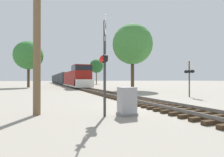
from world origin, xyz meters
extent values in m
plane|color=gray|center=(0.00, 0.00, 0.00)|extent=(400.00, 400.00, 0.00)
cube|color=#382819|center=(0.00, -4.50, 0.08)|extent=(2.60, 0.22, 0.16)
cube|color=#382819|center=(0.00, -3.90, 0.08)|extent=(2.60, 0.22, 0.16)
cube|color=#382819|center=(0.00, -3.30, 0.08)|extent=(2.60, 0.22, 0.16)
cube|color=#382819|center=(0.00, -2.70, 0.08)|extent=(2.60, 0.22, 0.16)
cube|color=#382819|center=(0.00, -2.10, 0.08)|extent=(2.60, 0.22, 0.16)
cube|color=#382819|center=(0.00, -1.50, 0.08)|extent=(2.60, 0.22, 0.16)
cube|color=#382819|center=(0.00, -0.90, 0.08)|extent=(2.60, 0.22, 0.16)
cube|color=#382819|center=(0.00, -0.30, 0.08)|extent=(2.60, 0.22, 0.16)
cube|color=#382819|center=(0.00, 0.30, 0.08)|extent=(2.60, 0.22, 0.16)
cube|color=#382819|center=(0.00, 0.90, 0.08)|extent=(2.60, 0.22, 0.16)
cube|color=#382819|center=(0.00, 1.50, 0.08)|extent=(2.60, 0.22, 0.16)
cube|color=#382819|center=(0.00, 2.10, 0.08)|extent=(2.60, 0.22, 0.16)
cube|color=#382819|center=(0.00, 2.70, 0.08)|extent=(2.60, 0.22, 0.16)
cube|color=#382819|center=(0.00, 3.30, 0.08)|extent=(2.60, 0.22, 0.16)
cube|color=#382819|center=(0.00, 3.90, 0.08)|extent=(2.60, 0.22, 0.16)
cube|color=#382819|center=(0.00, 4.50, 0.08)|extent=(2.60, 0.22, 0.16)
cube|color=#382819|center=(0.00, 5.10, 0.08)|extent=(2.60, 0.22, 0.16)
cube|color=#382819|center=(0.00, 5.70, 0.08)|extent=(2.60, 0.22, 0.16)
cube|color=#382819|center=(0.00, 6.30, 0.08)|extent=(2.60, 0.22, 0.16)
cube|color=#382819|center=(0.00, 6.90, 0.08)|extent=(2.60, 0.22, 0.16)
cube|color=#382819|center=(0.00, 7.50, 0.08)|extent=(2.60, 0.22, 0.16)
cube|color=#382819|center=(0.00, 8.10, 0.08)|extent=(2.60, 0.22, 0.16)
cube|color=#382819|center=(0.00, 8.70, 0.08)|extent=(2.60, 0.22, 0.16)
cube|color=#382819|center=(0.00, 9.30, 0.08)|extent=(2.60, 0.22, 0.16)
cube|color=#382819|center=(0.00, 9.90, 0.08)|extent=(2.60, 0.22, 0.16)
cube|color=#382819|center=(0.00, 10.50, 0.08)|extent=(2.60, 0.22, 0.16)
cube|color=#382819|center=(0.00, 11.10, 0.08)|extent=(2.60, 0.22, 0.16)
cube|color=#382819|center=(0.00, 11.70, 0.08)|extent=(2.60, 0.22, 0.16)
cube|color=#382819|center=(0.00, 12.30, 0.08)|extent=(2.60, 0.22, 0.16)
cube|color=#382819|center=(0.00, 12.90, 0.08)|extent=(2.60, 0.22, 0.16)
cube|color=#382819|center=(0.00, 13.50, 0.08)|extent=(2.60, 0.22, 0.16)
cube|color=#382819|center=(0.00, 14.10, 0.08)|extent=(2.60, 0.22, 0.16)
cube|color=#382819|center=(0.00, 14.70, 0.08)|extent=(2.60, 0.22, 0.16)
cube|color=#382819|center=(0.00, 15.30, 0.08)|extent=(2.60, 0.22, 0.16)
cube|color=#382819|center=(0.00, 15.90, 0.08)|extent=(2.60, 0.22, 0.16)
cube|color=#382819|center=(0.00, 16.50, 0.08)|extent=(2.60, 0.22, 0.16)
cube|color=#382819|center=(0.00, 17.10, 0.08)|extent=(2.60, 0.22, 0.16)
cube|color=#382819|center=(0.00, 17.70, 0.08)|extent=(2.60, 0.22, 0.16)
cube|color=#382819|center=(0.00, 18.30, 0.08)|extent=(2.60, 0.22, 0.16)
cube|color=#382819|center=(0.00, 18.90, 0.08)|extent=(2.60, 0.22, 0.16)
cube|color=#382819|center=(0.00, 19.50, 0.08)|extent=(2.60, 0.22, 0.16)
cube|color=slate|center=(-0.72, 0.00, 0.23)|extent=(0.07, 160.00, 0.15)
cube|color=slate|center=(0.72, 0.00, 0.23)|extent=(0.07, 160.00, 0.15)
cube|color=maroon|center=(0.00, 31.44, 1.86)|extent=(2.52, 13.69, 3.11)
cube|color=maroon|center=(0.00, 21.86, 2.30)|extent=(2.96, 4.30, 3.99)
cube|color=black|center=(0.00, 21.86, 3.71)|extent=(2.99, 4.35, 0.88)
cube|color=white|center=(0.00, 19.71, 1.01)|extent=(2.96, 1.96, 1.40)
cube|color=white|center=(0.00, 28.51, 0.43)|extent=(3.02, 19.17, 0.24)
cube|color=black|center=(0.00, 22.15, 0.50)|extent=(1.58, 2.20, 1.00)
cube|color=black|center=(0.00, 34.86, 0.50)|extent=(1.58, 2.20, 1.00)
cube|color=#2D3338|center=(0.00, 45.81, 2.02)|extent=(2.81, 12.28, 3.41)
cube|color=black|center=(0.00, 41.82, 0.45)|extent=(1.58, 2.20, 0.90)
cube|color=black|center=(0.00, 49.80, 0.45)|extent=(1.58, 2.20, 0.90)
cube|color=#2D3338|center=(0.00, 59.47, 2.02)|extent=(2.81, 12.28, 3.41)
cube|color=black|center=(0.00, 55.47, 0.45)|extent=(1.58, 2.20, 0.90)
cube|color=black|center=(0.00, 63.46, 0.45)|extent=(1.58, 2.20, 0.90)
cube|color=#2D3338|center=(0.00, 73.12, 2.02)|extent=(2.81, 12.28, 3.41)
cube|color=black|center=(0.00, 69.13, 0.45)|extent=(1.58, 2.20, 0.90)
cube|color=black|center=(0.00, 77.11, 0.45)|extent=(1.58, 2.20, 0.90)
cube|color=#2D3338|center=(0.00, 86.78, 2.02)|extent=(2.81, 12.28, 3.41)
cube|color=black|center=(0.00, 82.79, 0.45)|extent=(1.58, 2.20, 0.90)
cube|color=black|center=(0.00, 90.77, 0.45)|extent=(1.58, 2.20, 0.90)
cylinder|color=#333333|center=(-4.10, -2.31, 2.18)|extent=(0.12, 0.12, 4.35)
cube|color=white|center=(-4.10, -2.31, 4.05)|extent=(0.25, 0.91, 0.93)
cube|color=white|center=(-4.10, -2.31, 4.05)|extent=(0.25, 0.91, 0.93)
cube|color=black|center=(-4.10, -2.31, 2.60)|extent=(0.26, 0.85, 0.06)
cylinder|color=black|center=(-4.02, -1.97, 2.60)|extent=(0.25, 0.33, 0.30)
sphere|color=red|center=(-4.11, -1.95, 2.60)|extent=(0.26, 0.26, 0.26)
cylinder|color=black|center=(-4.10, -2.31, 2.60)|extent=(0.25, 0.33, 0.30)
sphere|color=red|center=(-4.20, -2.29, 2.60)|extent=(0.26, 0.26, 0.26)
cylinder|color=black|center=(-4.18, -2.65, 2.60)|extent=(0.25, 0.33, 0.30)
sphere|color=red|center=(-4.28, -2.63, 2.60)|extent=(0.26, 0.26, 0.26)
cube|color=white|center=(-4.10, -2.31, 3.50)|extent=(0.10, 0.32, 0.20)
cylinder|color=#333333|center=(6.40, 2.98, 1.72)|extent=(0.12, 0.12, 3.44)
cube|color=white|center=(6.40, 2.98, 3.14)|extent=(0.15, 0.92, 0.93)
cube|color=white|center=(6.40, 2.98, 3.14)|extent=(0.15, 0.92, 0.93)
cube|color=black|center=(6.40, 2.98, 2.44)|extent=(0.17, 0.86, 0.06)
cylinder|color=black|center=(6.45, 2.64, 2.44)|extent=(0.22, 0.32, 0.30)
sphere|color=red|center=(6.55, 2.65, 2.44)|extent=(0.26, 0.26, 0.26)
cylinder|color=black|center=(6.40, 2.98, 2.44)|extent=(0.22, 0.32, 0.30)
sphere|color=red|center=(6.50, 3.00, 2.44)|extent=(0.26, 0.26, 0.26)
cylinder|color=black|center=(6.36, 3.33, 2.44)|extent=(0.22, 0.32, 0.30)
sphere|color=red|center=(6.46, 3.34, 2.44)|extent=(0.26, 0.26, 0.26)
cube|color=white|center=(6.40, 2.98, 2.59)|extent=(0.07, 0.32, 0.20)
cube|color=slate|center=(-3.05, -2.45, 0.06)|extent=(0.84, 0.67, 0.12)
cube|color=#939399|center=(-3.05, -2.45, 0.72)|extent=(0.76, 0.61, 1.19)
cylinder|color=brown|center=(-6.95, -0.79, 4.45)|extent=(0.34, 0.34, 8.90)
cylinder|color=#473521|center=(6.96, 15.27, 2.72)|extent=(0.55, 0.55, 5.45)
sphere|color=#3D7F38|center=(6.96, 15.27, 7.41)|extent=(6.53, 6.53, 6.53)
cylinder|color=#473521|center=(-9.31, 30.95, 2.50)|extent=(0.52, 0.52, 5.00)
sphere|color=#337533|center=(-9.31, 30.95, 6.79)|extent=(5.96, 5.96, 5.96)
cylinder|color=brown|center=(11.17, 49.21, 2.48)|extent=(0.33, 0.33, 4.97)
sphere|color=#236028|center=(11.17, 49.21, 6.40)|extent=(4.77, 4.77, 4.77)
camera|label=1|loc=(-6.75, -9.74, 1.67)|focal=28.00mm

